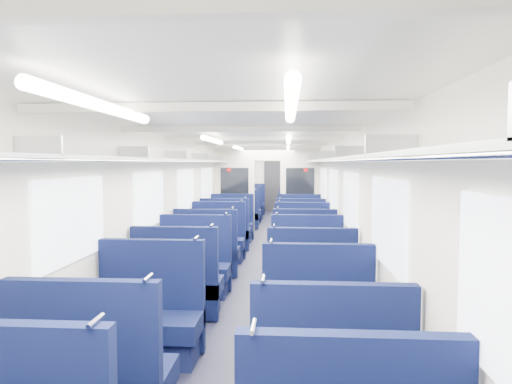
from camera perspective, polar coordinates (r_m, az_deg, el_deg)
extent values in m
cube|color=black|center=(9.33, 0.58, -8.28)|extent=(2.80, 18.00, 0.01)
cube|color=white|center=(9.14, 0.59, 6.30)|extent=(2.80, 18.00, 0.01)
cube|color=silver|center=(9.34, -8.02, -1.01)|extent=(0.02, 18.00, 2.35)
cube|color=black|center=(9.44, -7.89, -6.01)|extent=(0.03, 17.90, 0.70)
cube|color=silver|center=(9.18, 9.34, -1.10)|extent=(0.02, 18.00, 2.35)
cube|color=black|center=(9.29, 9.19, -6.18)|extent=(0.03, 17.90, 0.70)
cube|color=silver|center=(18.13, 2.23, 1.27)|extent=(2.80, 0.02, 2.35)
cube|color=#B2B5BA|center=(9.28, -6.98, 3.88)|extent=(0.34, 17.40, 0.04)
cylinder|color=silver|center=(9.25, -5.88, 3.77)|extent=(0.02, 17.40, 0.02)
cube|color=#B2B5BA|center=(3.57, -25.53, 5.24)|extent=(0.34, 0.03, 0.14)
cube|color=#B2B5BA|center=(5.40, -15.03, 4.81)|extent=(0.34, 0.03, 0.14)
cube|color=#B2B5BA|center=(7.32, -9.94, 4.55)|extent=(0.34, 0.03, 0.14)
cube|color=#B2B5BA|center=(9.28, -6.98, 4.38)|extent=(0.34, 0.03, 0.14)
cube|color=#B2B5BA|center=(11.25, -5.05, 4.26)|extent=(0.34, 0.03, 0.14)
cube|color=#B2B5BA|center=(13.23, -3.70, 4.17)|extent=(0.34, 0.03, 0.14)
cube|color=#B2B5BA|center=(15.21, -2.70, 4.11)|extent=(0.34, 0.03, 0.14)
cube|color=#B2B5BA|center=(17.20, -1.94, 4.06)|extent=(0.34, 0.03, 0.14)
cube|color=#B2B5BA|center=(9.14, 8.26, 3.87)|extent=(0.34, 17.40, 0.04)
cylinder|color=silver|center=(9.13, 7.13, 3.76)|extent=(0.02, 17.40, 0.02)
cube|color=#B2B5BA|center=(3.19, 16.51, 5.68)|extent=(0.34, 0.03, 0.14)
cube|color=#B2B5BA|center=(5.16, 11.65, 4.92)|extent=(0.34, 0.03, 0.14)
cube|color=#B2B5BA|center=(7.15, 9.49, 4.57)|extent=(0.34, 0.03, 0.14)
cube|color=#B2B5BA|center=(9.14, 8.27, 4.38)|extent=(0.34, 0.03, 0.14)
cube|color=#B2B5BA|center=(11.13, 7.49, 4.25)|extent=(0.34, 0.03, 0.14)
cube|color=#B2B5BA|center=(13.13, 6.94, 4.16)|extent=(0.34, 0.03, 0.14)
cube|color=#B2B5BA|center=(15.13, 6.54, 4.09)|extent=(0.34, 0.03, 0.14)
cube|color=#B2B5BA|center=(17.13, 6.23, 4.04)|extent=(0.34, 0.03, 0.14)
cube|color=white|center=(4.38, -21.99, -3.29)|extent=(0.02, 1.30, 0.75)
cube|color=white|center=(6.52, -13.14, -0.92)|extent=(0.02, 1.30, 0.75)
cube|color=white|center=(8.74, -8.72, 0.27)|extent=(0.02, 1.30, 0.75)
cube|color=white|center=(10.99, -6.10, 0.98)|extent=(0.02, 1.30, 0.75)
cube|color=white|center=(13.75, -4.08, 1.53)|extent=(0.02, 1.30, 0.75)
cube|color=white|center=(16.03, -2.94, 1.83)|extent=(0.02, 1.30, 0.75)
cube|color=white|center=(4.04, 16.09, -3.74)|extent=(0.02, 1.30, 0.75)
cube|color=white|center=(6.29, 11.67, -1.06)|extent=(0.02, 1.30, 0.75)
cube|color=white|center=(8.57, 9.60, 0.20)|extent=(0.02, 1.30, 0.75)
cube|color=white|center=(10.86, 8.40, 0.93)|extent=(0.02, 1.30, 0.75)
cube|color=white|center=(13.65, 7.48, 1.49)|extent=(0.02, 1.30, 0.75)
cube|color=white|center=(15.94, 6.97, 1.80)|extent=(0.02, 1.30, 0.75)
cube|color=silver|center=(1.29, -22.00, 20.59)|extent=(2.70, 0.06, 0.06)
cube|color=silver|center=(3.18, -5.79, 10.52)|extent=(2.70, 0.06, 0.06)
cube|color=silver|center=(5.15, -2.01, 7.89)|extent=(2.70, 0.06, 0.06)
cube|color=silver|center=(7.14, -0.35, 6.71)|extent=(2.70, 0.06, 0.06)
cube|color=silver|center=(9.13, 0.59, 6.05)|extent=(2.70, 0.06, 0.06)
cube|color=silver|center=(11.13, 1.19, 5.62)|extent=(2.70, 0.06, 0.06)
cube|color=silver|center=(13.13, 1.60, 5.32)|extent=(2.70, 0.06, 0.06)
cube|color=silver|center=(15.13, 1.91, 5.10)|extent=(2.70, 0.06, 0.06)
cube|color=silver|center=(17.12, 2.14, 4.93)|extent=(2.70, 0.06, 0.06)
cylinder|color=white|center=(2.84, -18.71, 10.14)|extent=(0.07, 1.60, 0.07)
cylinder|color=white|center=(6.71, -5.39, 6.47)|extent=(0.07, 1.60, 0.07)
cylinder|color=white|center=(10.17, -2.19, 5.52)|extent=(0.07, 1.60, 0.07)
cylinder|color=white|center=(14.65, -0.32, 4.95)|extent=(0.07, 1.60, 0.07)
cylinder|color=white|center=(2.63, 4.42, 10.86)|extent=(0.07, 1.60, 0.07)
cylinder|color=white|center=(6.62, 4.11, 6.51)|extent=(0.07, 1.60, 0.07)
cylinder|color=white|center=(10.12, 4.04, 5.52)|extent=(0.07, 1.60, 0.07)
cylinder|color=white|center=(14.62, 4.00, 4.94)|extent=(0.07, 1.60, 0.07)
cube|color=black|center=(18.08, 2.22, 0.71)|extent=(0.75, 0.06, 2.00)
cube|color=silver|center=(12.28, -2.67, 0.13)|extent=(1.05, 0.08, 2.35)
cube|color=black|center=(12.22, -2.70, 1.17)|extent=(0.76, 0.02, 0.80)
cylinder|color=red|center=(12.22, -3.40, 2.81)|extent=(0.12, 0.01, 0.12)
cube|color=silver|center=(12.20, 5.52, 0.10)|extent=(1.05, 0.08, 2.35)
cube|color=black|center=(12.14, 5.54, 1.14)|extent=(0.76, 0.02, 0.80)
cylinder|color=red|center=(12.13, 6.26, 2.79)|extent=(0.12, 0.01, 0.12)
cube|color=silver|center=(12.19, 1.42, 4.81)|extent=(0.70, 0.08, 0.35)
cylinder|color=silver|center=(2.37, -19.44, -14.95)|extent=(0.02, 0.16, 0.02)
cylinder|color=silver|center=(2.17, -0.36, -16.49)|extent=(0.02, 0.16, 0.02)
cube|color=#0C143C|center=(3.73, -19.23, -21.33)|extent=(1.07, 0.56, 0.18)
cube|color=#0C143C|center=(3.45, -20.90, -19.44)|extent=(1.07, 0.10, 1.14)
cylinder|color=silver|center=(3.10, -13.41, -10.40)|extent=(0.02, 0.16, 0.02)
cube|color=#0C143C|center=(3.20, 9.59, -21.11)|extent=(1.07, 0.10, 1.14)
cylinder|color=silver|center=(2.99, 0.89, -10.83)|extent=(0.02, 0.16, 0.02)
cube|color=#0C143C|center=(4.71, -13.63, -15.83)|extent=(1.07, 0.56, 0.18)
cube|color=black|center=(4.79, -13.58, -18.41)|extent=(0.98, 0.45, 0.28)
cube|color=#0C143C|center=(4.85, -12.83, -12.46)|extent=(1.07, 0.10, 1.14)
cylinder|color=silver|center=(4.61, -7.51, -5.72)|extent=(0.02, 0.16, 0.02)
cube|color=#0C143C|center=(4.40, 7.93, -17.18)|extent=(1.07, 0.56, 0.18)
cube|color=black|center=(4.49, 7.90, -19.92)|extent=(0.98, 0.45, 0.28)
cube|color=#0C143C|center=(4.54, 7.75, -13.51)|extent=(1.07, 0.10, 1.14)
cylinder|color=silver|center=(4.40, 1.88, -6.14)|extent=(0.02, 0.16, 0.02)
cube|color=#0C143C|center=(5.98, -9.57, -11.55)|extent=(1.07, 0.56, 0.18)
cube|color=black|center=(6.04, -9.54, -13.64)|extent=(0.98, 0.45, 0.28)
cube|color=#0C143C|center=(5.71, -10.14, -9.97)|extent=(1.07, 0.10, 1.14)
cylinder|color=silver|center=(5.51, -5.61, -4.17)|extent=(0.02, 0.16, 0.02)
cube|color=#0C143C|center=(5.84, 6.87, -11.88)|extent=(1.07, 0.56, 0.18)
cube|color=black|center=(5.91, 6.85, -14.03)|extent=(0.98, 0.45, 0.28)
cube|color=#0C143C|center=(5.56, 7.01, -10.29)|extent=(1.07, 0.10, 1.14)
cylinder|color=silver|center=(5.45, 2.28, -4.24)|extent=(0.02, 0.16, 0.02)
cube|color=#0C143C|center=(6.76, -7.90, -9.73)|extent=(1.07, 0.56, 0.18)
cube|color=black|center=(6.82, -7.89, -11.61)|extent=(0.98, 0.45, 0.28)
cube|color=#0C143C|center=(6.94, -7.53, -7.50)|extent=(1.07, 0.10, 1.14)
cylinder|color=silver|center=(6.77, -3.81, -2.70)|extent=(0.02, 0.16, 0.02)
cube|color=#0C143C|center=(6.72, 6.46, -9.80)|extent=(1.07, 0.56, 0.18)
cube|color=black|center=(6.78, 6.45, -11.69)|extent=(0.98, 0.45, 0.28)
cube|color=#0C143C|center=(6.90, 6.39, -7.55)|extent=(1.07, 0.10, 1.14)
cylinder|color=silver|center=(6.81, 2.60, -2.66)|extent=(0.02, 0.16, 0.02)
cube|color=#0C143C|center=(7.98, -6.03, -7.65)|extent=(1.07, 0.56, 0.18)
cube|color=black|center=(8.03, -6.01, -9.26)|extent=(0.98, 0.45, 0.28)
cube|color=#0C143C|center=(7.72, -6.33, -6.35)|extent=(1.07, 0.10, 1.14)
cylinder|color=silver|center=(7.57, -2.98, -2.02)|extent=(0.02, 0.16, 0.02)
cube|color=#0C143C|center=(8.00, 6.04, -7.63)|extent=(1.07, 0.56, 0.18)
cube|color=black|center=(8.04, 6.03, -9.23)|extent=(0.98, 0.45, 0.28)
cube|color=#0C143C|center=(7.73, 6.12, -6.34)|extent=(1.07, 0.10, 1.14)
cylinder|color=silver|center=(7.64, 2.75, -1.97)|extent=(0.02, 0.16, 0.02)
cube|color=#0C143C|center=(8.99, -4.88, -6.37)|extent=(1.07, 0.56, 0.18)
cube|color=black|center=(9.03, -4.87, -7.80)|extent=(0.98, 0.45, 0.28)
cube|color=#0C143C|center=(9.18, -4.67, -4.74)|extent=(1.07, 0.10, 1.14)
cylinder|color=silver|center=(9.05, -1.85, -1.09)|extent=(0.02, 0.16, 0.02)
cube|color=#0C143C|center=(8.84, 5.84, -6.55)|extent=(1.07, 0.56, 0.18)
cube|color=black|center=(8.88, 5.83, -8.00)|extent=(0.98, 0.45, 0.28)
cube|color=#0C143C|center=(9.03, 5.80, -4.89)|extent=(1.07, 0.10, 1.14)
cylinder|color=silver|center=(8.95, 2.92, -1.14)|extent=(0.02, 0.16, 0.02)
cube|color=#0C143C|center=(10.24, -3.78, -5.13)|extent=(1.07, 0.56, 0.18)
cube|color=black|center=(10.27, -3.78, -6.40)|extent=(0.98, 0.45, 0.28)
cube|color=#0C143C|center=(9.98, -3.97, -4.06)|extent=(1.07, 0.10, 1.14)
cylinder|color=silver|center=(9.86, -1.37, -0.70)|extent=(0.02, 0.16, 0.02)
cube|color=#0C143C|center=(10.18, 5.58, -5.19)|extent=(1.07, 0.56, 0.18)
cube|color=black|center=(10.22, 5.57, -6.46)|extent=(0.98, 0.45, 0.28)
cube|color=#0C143C|center=(9.93, 5.62, -4.11)|extent=(1.07, 0.10, 1.14)
cylinder|color=silver|center=(9.86, 3.01, -0.70)|extent=(0.02, 0.16, 0.02)
cube|color=#0C143C|center=(11.20, -3.11, -4.37)|extent=(1.07, 0.56, 0.18)
cube|color=black|center=(11.24, -3.11, -5.52)|extent=(0.98, 0.45, 0.28)
cube|color=#0C143C|center=(11.40, -2.97, -3.09)|extent=(1.07, 0.10, 1.14)
cylinder|color=silver|center=(11.30, -0.70, -0.14)|extent=(0.02, 0.16, 0.02)
cube|color=#0C143C|center=(11.13, 5.43, -4.43)|extent=(1.07, 0.56, 0.18)
cube|color=black|center=(11.17, 5.43, -5.59)|extent=(0.98, 0.45, 0.28)
cube|color=#0C143C|center=(11.33, 5.41, -3.15)|extent=(1.07, 0.10, 1.14)
cylinder|color=silver|center=(11.27, 3.12, -0.16)|extent=(0.02, 0.16, 0.02)
cube|color=#0C143C|center=(13.47, -1.91, -3.01)|extent=(1.07, 0.56, 0.18)
cube|color=black|center=(13.50, -1.91, -3.97)|extent=(0.98, 0.45, 0.28)
cube|color=#0C143C|center=(13.22, -2.01, -2.16)|extent=(1.07, 0.10, 1.14)
cylinder|color=silver|center=(13.14, -0.05, 0.39)|extent=(0.02, 0.16, 0.02)
cube|color=#0C143C|center=(13.37, 5.18, -3.07)|extent=(1.07, 0.56, 0.18)
cube|color=black|center=(13.39, 5.17, -4.05)|extent=(0.98, 0.45, 0.28)
cube|color=#0C143C|center=(13.11, 5.20, -2.22)|extent=(1.07, 0.10, 1.14)
cylinder|color=silver|center=(13.06, 3.23, 0.37)|extent=(0.02, 0.16, 0.02)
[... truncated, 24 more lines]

